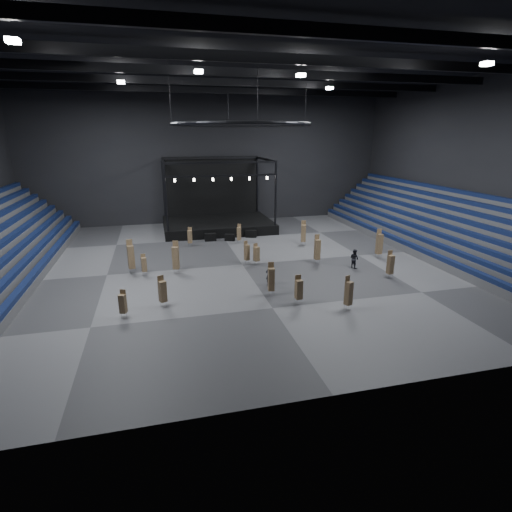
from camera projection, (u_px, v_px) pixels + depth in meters
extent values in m
plane|color=#505053|center=(242.00, 265.00, 38.90)|extent=(50.00, 50.00, 0.00)
cube|color=black|center=(240.00, 62.00, 33.62)|extent=(50.00, 42.00, 0.20)
cube|color=black|center=(210.00, 158.00, 55.73)|extent=(50.00, 0.20, 18.00)
cube|color=black|center=(345.00, 213.00, 16.78)|extent=(50.00, 0.20, 18.00)
cube|color=black|center=(473.00, 166.00, 42.07)|extent=(0.20, 42.00, 18.00)
cube|color=#0D173C|center=(37.00, 270.00, 34.41)|extent=(0.59, 40.00, 0.40)
cube|color=#0D173C|center=(24.00, 263.00, 33.98)|extent=(0.59, 40.00, 0.40)
cube|color=#0D173C|center=(11.00, 255.00, 33.55)|extent=(0.59, 40.00, 0.40)
cube|color=#4E4E50|center=(433.00, 246.00, 43.76)|extent=(7.20, 40.00, 0.75)
cube|color=#0D173C|center=(407.00, 243.00, 42.83)|extent=(0.59, 40.00, 0.40)
cube|color=#4E4E50|center=(437.00, 243.00, 43.75)|extent=(6.30, 40.00, 1.50)
cube|color=#0D173C|center=(415.00, 236.00, 42.82)|extent=(0.59, 40.00, 0.40)
cube|color=#4E4E50|center=(441.00, 239.00, 43.75)|extent=(5.40, 40.00, 2.25)
cube|color=#0D173C|center=(423.00, 229.00, 42.81)|extent=(0.59, 40.00, 0.40)
cube|color=#4E4E50|center=(445.00, 236.00, 43.74)|extent=(4.50, 40.00, 3.00)
cube|color=#0D173C|center=(431.00, 221.00, 42.79)|extent=(0.59, 40.00, 0.40)
cube|color=#4E4E50|center=(449.00, 232.00, 43.74)|extent=(3.60, 40.00, 3.75)
cube|color=#0D173C|center=(440.00, 214.00, 42.78)|extent=(0.59, 40.00, 0.40)
cube|color=#4E4E50|center=(453.00, 229.00, 43.73)|extent=(2.70, 40.00, 4.50)
cube|color=#0D173C|center=(448.00, 207.00, 42.77)|extent=(0.59, 40.00, 0.40)
cube|color=#4E4E50|center=(457.00, 225.00, 43.73)|extent=(1.80, 40.00, 5.25)
cube|color=#0D173C|center=(456.00, 200.00, 42.76)|extent=(0.59, 40.00, 0.40)
cube|color=#4E4E50|center=(461.00, 222.00, 43.72)|extent=(0.90, 40.00, 6.00)
cube|color=#0D173C|center=(464.00, 192.00, 42.75)|extent=(0.59, 40.00, 0.40)
cube|color=black|center=(218.00, 225.00, 53.09)|extent=(14.00, 10.00, 1.20)
cube|color=black|center=(212.00, 186.00, 56.20)|extent=(13.30, 0.30, 8.00)
cylinder|color=black|center=(166.00, 198.00, 45.97)|extent=(0.24, 0.24, 7.80)
cylinder|color=black|center=(164.00, 188.00, 54.51)|extent=(0.24, 0.24, 7.80)
cylinder|color=black|center=(276.00, 194.00, 49.04)|extent=(0.24, 0.24, 7.80)
cylinder|color=black|center=(257.00, 185.00, 57.57)|extent=(0.24, 0.24, 7.80)
cube|color=black|center=(222.00, 163.00, 46.36)|extent=(13.40, 0.25, 0.25)
cube|color=black|center=(211.00, 158.00, 54.90)|extent=(13.40, 0.25, 0.25)
cube|color=black|center=(222.00, 176.00, 46.80)|extent=(13.40, 0.20, 0.20)
cylinder|color=white|center=(175.00, 180.00, 45.64)|extent=(0.24, 0.24, 0.35)
cylinder|color=white|center=(194.00, 180.00, 46.15)|extent=(0.24, 0.24, 0.35)
cylinder|color=white|center=(213.00, 179.00, 46.67)|extent=(0.24, 0.24, 0.35)
cylinder|color=white|center=(231.00, 179.00, 47.18)|extent=(0.24, 0.24, 0.35)
cylinder|color=white|center=(249.00, 178.00, 47.69)|extent=(0.24, 0.24, 0.35)
cylinder|color=white|center=(267.00, 178.00, 48.20)|extent=(0.24, 0.24, 0.35)
torus|color=black|center=(241.00, 124.00, 35.08)|extent=(12.30, 12.30, 0.30)
cylinder|color=black|center=(306.00, 95.00, 35.74)|extent=(0.04, 0.04, 5.00)
cylinder|color=black|center=(228.00, 99.00, 39.91)|extent=(0.04, 0.04, 5.00)
cylinder|color=black|center=(170.00, 92.00, 32.95)|extent=(0.04, 0.04, 5.00)
cylinder|color=black|center=(258.00, 86.00, 28.79)|extent=(0.04, 0.04, 5.00)
cube|color=black|center=(302.00, 29.00, 19.94)|extent=(49.00, 0.35, 0.70)
cube|color=black|center=(261.00, 58.00, 27.36)|extent=(49.00, 0.35, 0.70)
cube|color=black|center=(240.00, 72.00, 33.85)|extent=(49.00, 0.35, 0.70)
cube|color=black|center=(226.00, 82.00, 40.34)|extent=(49.00, 0.35, 0.70)
cube|color=black|center=(214.00, 90.00, 47.76)|extent=(49.00, 0.35, 0.70)
cube|color=white|center=(13.00, 41.00, 19.64)|extent=(0.60, 0.60, 0.25)
cube|color=white|center=(487.00, 64.00, 26.15)|extent=(0.60, 0.60, 0.25)
cube|color=white|center=(121.00, 82.00, 35.41)|extent=(0.60, 0.60, 0.25)
cube|color=white|center=(329.00, 88.00, 40.06)|extent=(0.60, 0.60, 0.25)
cube|color=white|center=(198.00, 72.00, 29.39)|extent=(0.60, 0.60, 0.25)
cube|color=white|center=(301.00, 75.00, 31.25)|extent=(0.60, 0.60, 0.25)
cube|color=black|center=(210.00, 237.00, 47.40)|extent=(1.34, 0.68, 0.89)
cube|color=black|center=(230.00, 237.00, 47.48)|extent=(1.31, 0.99, 0.78)
cube|color=black|center=(251.00, 234.00, 49.05)|extent=(1.49, 1.09, 0.89)
cylinder|color=silver|center=(377.00, 257.00, 40.66)|extent=(0.03, 0.03, 0.45)
cylinder|color=silver|center=(375.00, 255.00, 41.06)|extent=(0.03, 0.03, 0.45)
cylinder|color=silver|center=(381.00, 256.00, 40.76)|extent=(0.03, 0.03, 0.45)
cylinder|color=silver|center=(379.00, 255.00, 41.16)|extent=(0.03, 0.03, 0.45)
cube|color=#977953|center=(379.00, 244.00, 40.54)|extent=(0.55, 0.55, 2.06)
cube|color=#977953|center=(379.00, 234.00, 40.46)|extent=(0.52, 0.08, 1.13)
cylinder|color=silver|center=(161.00, 305.00, 29.18)|extent=(0.03, 0.03, 0.41)
cylinder|color=silver|center=(161.00, 303.00, 29.54)|extent=(0.03, 0.03, 0.41)
cylinder|color=silver|center=(166.00, 305.00, 29.27)|extent=(0.03, 0.03, 0.41)
cylinder|color=silver|center=(166.00, 303.00, 29.63)|extent=(0.03, 0.03, 0.41)
cube|color=#977953|center=(163.00, 291.00, 29.11)|extent=(0.64, 0.64, 1.58)
cube|color=#977953|center=(161.00, 281.00, 29.05)|extent=(0.45, 0.25, 0.87)
cylinder|color=silver|center=(346.00, 308.00, 28.72)|extent=(0.03, 0.03, 0.38)
cylinder|color=silver|center=(344.00, 306.00, 29.05)|extent=(0.03, 0.03, 0.38)
cylinder|color=silver|center=(351.00, 308.00, 28.80)|extent=(0.03, 0.03, 0.38)
cylinder|color=silver|center=(349.00, 306.00, 29.14)|extent=(0.03, 0.03, 0.38)
cube|color=#977953|center=(349.00, 293.00, 28.62)|extent=(0.59, 0.59, 1.75)
cube|color=#977953|center=(347.00, 282.00, 28.52)|extent=(0.42, 0.22, 0.96)
cylinder|color=silver|center=(316.00, 262.00, 39.00)|extent=(0.03, 0.03, 0.42)
cylinder|color=silver|center=(314.00, 261.00, 39.37)|extent=(0.03, 0.03, 0.42)
cylinder|color=silver|center=(319.00, 262.00, 39.09)|extent=(0.03, 0.03, 0.42)
cylinder|color=silver|center=(318.00, 260.00, 39.46)|extent=(0.03, 0.03, 0.42)
cube|color=#977953|center=(317.00, 250.00, 38.88)|extent=(0.50, 0.50, 1.97)
cube|color=#977953|center=(317.00, 240.00, 38.80)|extent=(0.48, 0.06, 1.08)
cylinder|color=silver|center=(238.00, 242.00, 46.38)|extent=(0.03, 0.03, 0.35)
cylinder|color=silver|center=(237.00, 241.00, 46.69)|extent=(0.03, 0.03, 0.35)
cylinder|color=silver|center=(241.00, 242.00, 46.46)|extent=(0.03, 0.03, 0.35)
cylinder|color=silver|center=(240.00, 241.00, 46.77)|extent=(0.03, 0.03, 0.35)
cube|color=#977953|center=(239.00, 234.00, 46.30)|extent=(0.56, 0.56, 1.51)
cube|color=#977953|center=(239.00, 227.00, 46.26)|extent=(0.39, 0.22, 0.83)
cylinder|color=silver|center=(389.00, 277.00, 35.04)|extent=(0.03, 0.03, 0.40)
cylinder|color=silver|center=(386.00, 275.00, 35.39)|extent=(0.03, 0.03, 0.40)
cylinder|color=silver|center=(392.00, 276.00, 35.12)|extent=(0.03, 0.03, 0.40)
cylinder|color=silver|center=(390.00, 275.00, 35.47)|extent=(0.03, 0.03, 0.40)
cube|color=#977953|center=(390.00, 265.00, 34.95)|extent=(0.52, 0.52, 1.68)
cube|color=#977953|center=(390.00, 255.00, 34.90)|extent=(0.46, 0.10, 0.92)
cylinder|color=silver|center=(121.00, 316.00, 27.47)|extent=(0.03, 0.03, 0.36)
cylinder|color=silver|center=(122.00, 314.00, 27.79)|extent=(0.03, 0.03, 0.36)
cylinder|color=silver|center=(126.00, 316.00, 27.55)|extent=(0.03, 0.03, 0.36)
cylinder|color=silver|center=(127.00, 314.00, 27.87)|extent=(0.03, 0.03, 0.36)
cube|color=#977953|center=(123.00, 304.00, 27.42)|extent=(0.55, 0.55, 1.34)
cube|color=#977953|center=(123.00, 294.00, 27.41)|extent=(0.40, 0.20, 0.74)
cylinder|color=silver|center=(143.00, 274.00, 35.72)|extent=(0.03, 0.03, 0.36)
cylinder|color=silver|center=(143.00, 273.00, 36.04)|extent=(0.03, 0.03, 0.36)
cylinder|color=silver|center=(147.00, 274.00, 35.80)|extent=(0.03, 0.03, 0.36)
cylinder|color=silver|center=(147.00, 272.00, 36.12)|extent=(0.03, 0.03, 0.36)
cube|color=#977953|center=(144.00, 265.00, 35.68)|extent=(0.51, 0.51, 1.29)
cube|color=#977953|center=(143.00, 258.00, 35.66)|extent=(0.42, 0.13, 0.71)
cylinder|color=silver|center=(130.00, 271.00, 36.23)|extent=(0.03, 0.03, 0.46)
cylinder|color=silver|center=(130.00, 270.00, 36.64)|extent=(0.03, 0.03, 0.46)
cylinder|color=silver|center=(135.00, 271.00, 36.33)|extent=(0.03, 0.03, 0.46)
cylinder|color=silver|center=(135.00, 270.00, 36.74)|extent=(0.03, 0.03, 0.46)
cube|color=#977953|center=(131.00, 257.00, 36.10)|extent=(0.65, 0.65, 2.14)
cube|color=#977953|center=(130.00, 246.00, 36.00)|extent=(0.53, 0.18, 1.18)
cylinder|color=silver|center=(302.00, 244.00, 45.32)|extent=(0.03, 0.03, 0.44)
cylinder|color=silver|center=(301.00, 243.00, 45.70)|extent=(0.03, 0.03, 0.44)
cylinder|color=silver|center=(305.00, 244.00, 45.41)|extent=(0.03, 0.03, 0.44)
cylinder|color=silver|center=(304.00, 243.00, 45.80)|extent=(0.03, 0.03, 0.44)
cube|color=#977953|center=(303.00, 233.00, 45.21)|extent=(0.66, 0.66, 1.94)
cube|color=#977953|center=(304.00, 225.00, 45.15)|extent=(0.50, 0.21, 1.06)
cylinder|color=silver|center=(189.00, 245.00, 45.00)|extent=(0.03, 0.03, 0.39)
cylinder|color=silver|center=(189.00, 244.00, 45.34)|extent=(0.03, 0.03, 0.39)
cylinder|color=silver|center=(192.00, 245.00, 45.08)|extent=(0.03, 0.03, 0.39)
cylinder|color=silver|center=(192.00, 244.00, 45.43)|extent=(0.03, 0.03, 0.39)
cube|color=#977953|center=(190.00, 237.00, 44.95)|extent=(0.56, 0.56, 1.43)
cube|color=#977953|center=(190.00, 231.00, 44.94)|extent=(0.45, 0.16, 0.79)
cylinder|color=silver|center=(174.00, 272.00, 36.15)|extent=(0.03, 0.03, 0.45)
cylinder|color=silver|center=(174.00, 270.00, 36.55)|extent=(0.03, 0.03, 0.45)
cylinder|color=silver|center=(179.00, 271.00, 36.25)|extent=(0.03, 0.03, 0.45)
cylinder|color=silver|center=(179.00, 270.00, 36.65)|extent=(0.03, 0.03, 0.45)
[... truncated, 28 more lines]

